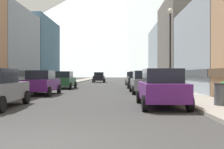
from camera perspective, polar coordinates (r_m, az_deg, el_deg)
name	(u,v)px	position (r m, az deg, el deg)	size (l,w,h in m)	color
ground_plane	(36,145)	(6.45, -15.40, -13.81)	(400.00, 400.00, 0.00)	#383838
sidewalk_left	(64,83)	(41.81, -9.79, -1.83)	(2.50, 100.00, 0.15)	gray
sidewalk_right	(148,84)	(41.26, 7.51, -1.85)	(2.50, 100.00, 0.15)	gray
storefront_left_3	(18,53)	(41.02, -18.85, 4.13)	(9.91, 10.68, 9.06)	slate
storefront_right_2	(201,45)	(36.39, 17.77, 5.86)	(9.41, 11.62, 10.64)	#66605B
storefront_right_3	(176,57)	(47.89, 13.01, 3.62)	(8.27, 12.46, 9.15)	#99A5B2
car_left_1	(42,83)	(20.86, -14.27, -1.61)	(2.09, 4.41, 1.78)	#591E72
car_left_2	(64,80)	(28.92, -9.85, -1.10)	(2.09, 4.41, 1.78)	#265933
car_right_0	(161,88)	(13.12, 10.09, -2.69)	(2.07, 4.40, 1.78)	#591E72
car_right_1	(144,82)	(21.94, 6.55, -1.52)	(2.14, 4.44, 1.78)	slate
car_right_2	(137,80)	(30.02, 5.13, -1.05)	(2.20, 4.46, 1.78)	black
car_right_3	(133,78)	(38.75, 4.27, -0.77)	(2.17, 4.45, 1.78)	silver
car_driving_0	(99,77)	(48.76, -2.68, -0.56)	(2.06, 4.40, 1.78)	black
trash_bin_right	(221,94)	(13.25, 21.43, -3.78)	(0.59, 0.59, 0.98)	#4C5156
potted_plant_0	(179,84)	(24.59, 13.53, -1.84)	(0.68, 0.68, 0.92)	gray
pedestrian_0	(36,80)	(28.06, -15.36, -1.17)	(0.36, 0.36, 1.61)	brown
streetlamp_right	(170,38)	(19.50, 11.89, 7.35)	(0.36, 0.36, 5.86)	black
mountain_backdrop	(124,22)	(270.55, 2.40, 10.69)	(313.68, 313.68, 101.45)	silver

